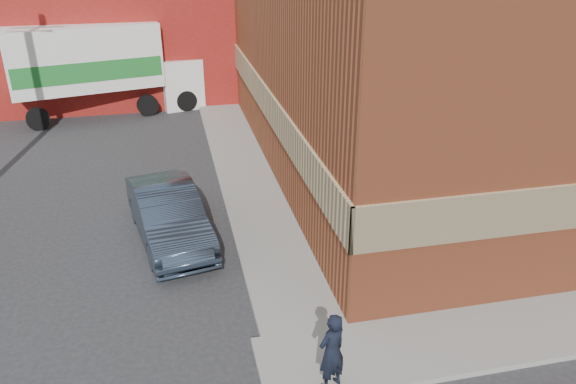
{
  "coord_description": "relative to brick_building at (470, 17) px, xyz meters",
  "views": [
    {
      "loc": [
        -1.67,
        -8.66,
        7.42
      ],
      "look_at": [
        0.97,
        3.22,
        1.65
      ],
      "focal_mm": 35.0,
      "sensor_mm": 36.0,
      "label": 1
    }
  ],
  "objects": [
    {
      "name": "box_truck",
      "position": [
        -12.63,
        7.17,
        -2.46
      ],
      "size": [
        8.13,
        4.01,
        3.85
      ],
      "rotation": [
        0.0,
        0.0,
        0.23
      ],
      "color": "white",
      "rests_on": "ground"
    },
    {
      "name": "brick_building",
      "position": [
        0.0,
        0.0,
        0.0
      ],
      "size": [
        14.25,
        18.25,
        9.36
      ],
      "color": "#A64B2B",
      "rests_on": "ground"
    },
    {
      "name": "warehouse",
      "position": [
        -14.5,
        11.0,
        -1.87
      ],
      "size": [
        16.3,
        8.3,
        5.6
      ],
      "color": "maroon",
      "rests_on": "ground"
    },
    {
      "name": "man",
      "position": [
        -7.82,
        -10.55,
        -3.8
      ],
      "size": [
        0.66,
        0.57,
        1.52
      ],
      "primitive_type": "imported",
      "rotation": [
        0.0,
        0.0,
        3.58
      ],
      "color": "black",
      "rests_on": "sidewalk_south"
    },
    {
      "name": "ground",
      "position": [
        -8.5,
        -9.0,
        -4.68
      ],
      "size": [
        90.0,
        90.0,
        0.0
      ],
      "primitive_type": "plane",
      "color": "#28282B",
      "rests_on": "ground"
    },
    {
      "name": "sedan",
      "position": [
        -10.39,
        -4.56,
        -3.96
      ],
      "size": [
        2.31,
        4.61,
        1.45
      ],
      "primitive_type": "imported",
      "rotation": [
        0.0,
        0.0,
        0.18
      ],
      "color": "#2A3647",
      "rests_on": "ground"
    },
    {
      "name": "sidewalk_west",
      "position": [
        -7.9,
        0.0,
        -4.62
      ],
      "size": [
        1.8,
        18.0,
        0.12
      ],
      "primitive_type": "cube",
      "color": "gray",
      "rests_on": "ground"
    }
  ]
}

